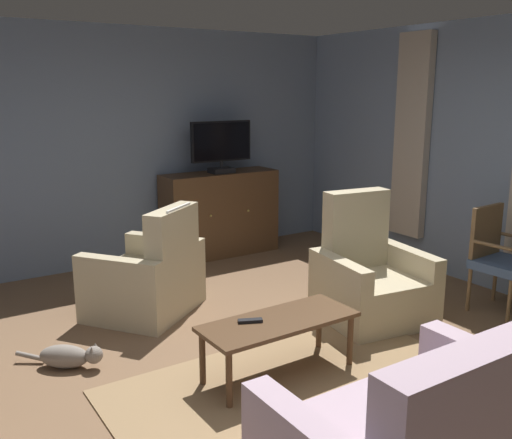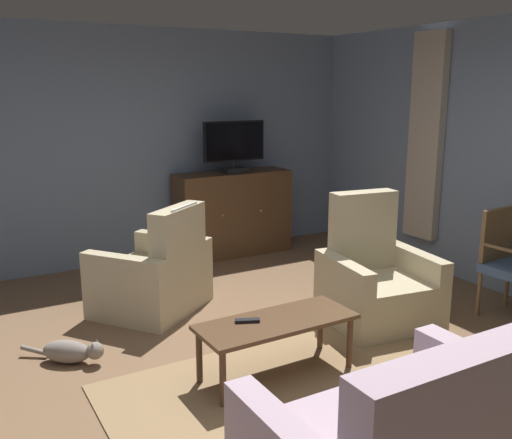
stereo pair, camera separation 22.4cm
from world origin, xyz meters
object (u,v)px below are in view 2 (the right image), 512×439
Objects in this scene: tv_cabinet at (233,215)px; television at (234,145)px; armchair_near_window at (376,283)px; tv_remote at (247,321)px; side_chair_far_end at (510,260)px; coffee_table at (277,326)px; cat at (71,351)px; armchair_angled_to_table at (155,276)px.

television reaches higher than tv_cabinet.
tv_cabinet is 2.47m from armchair_near_window.
television is at bearing 87.79° from tv_remote.
armchair_near_window is 1.22m from side_chair_far_end.
side_chair_far_end is at bearing -67.47° from tv_cabinet.
tv_cabinet reaches higher than coffee_table.
tv_cabinet is 1.28× the size of armchair_near_window.
cat is at bearing -141.42° from television.
side_chair_far_end reaches higher than tv_remote.
coffee_table is (-1.15, -2.88, -0.11)m from tv_cabinet.
armchair_near_window reaches higher than tv_cabinet.
tv_remote is at bearing -39.85° from cat.
side_chair_far_end reaches higher than coffee_table.
armchair_angled_to_table is (-1.47, -1.22, -1.02)m from television.
television is 2.61m from armchair_near_window.
tv_cabinet is at bearing 90.00° from television.
tv_cabinet reaches higher than cat.
television is at bearing 38.58° from cat.
tv_cabinet is at bearing 41.04° from armchair_angled_to_table.
armchair_angled_to_table is 1.27× the size of side_chair_far_end.
coffee_table is 1.03× the size of armchair_near_window.
coffee_table is at bearing -161.95° from armchair_near_window.
armchair_near_window is 2.08× the size of cat.
tv_remote is 0.15× the size of armchair_near_window.
armchair_angled_to_table reaches higher than side_chair_far_end.
armchair_near_window is (0.13, -2.46, -0.14)m from tv_cabinet.
armchair_near_window reaches higher than tv_remote.
tv_remote is 1.39m from cat.
coffee_table is at bearing 5.34° from tv_remote.
armchair_near_window is at bearing -87.01° from tv_cabinet.
coffee_table is at bearing -112.15° from television.
armchair_angled_to_table is 1.16m from cat.
coffee_table is 2.14× the size of cat.
armchair_angled_to_table is at bearing 147.99° from side_chair_far_end.
coffee_table is (-1.15, -2.83, -0.97)m from television.
cat is (-1.23, 0.93, -0.29)m from coffee_table.
tv_cabinet is at bearing 92.99° from armchair_near_window.
coffee_table is 1.57m from cat.
cat is at bearing 142.97° from coffee_table.
television is at bearing 67.85° from coffee_table.
television is at bearing -90.00° from tv_cabinet.
tv_remote is at bearing -116.03° from television.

